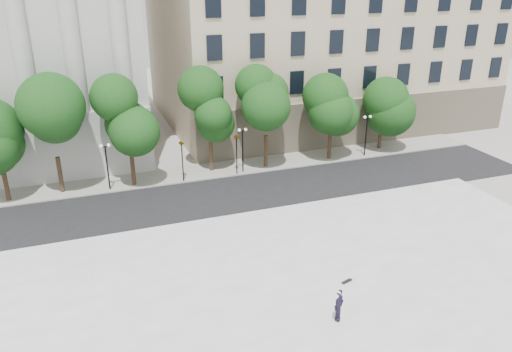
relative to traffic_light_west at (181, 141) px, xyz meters
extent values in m
plane|color=#BBB7B0|center=(0.11, -22.30, -3.68)|extent=(160.00, 160.00, 0.00)
cube|color=white|center=(0.11, -19.30, -3.46)|extent=(44.00, 22.00, 0.45)
cube|color=black|center=(0.11, -4.30, -3.67)|extent=(60.00, 8.00, 0.02)
cube|color=#B2AFA5|center=(0.11, 1.70, -3.62)|extent=(60.00, 4.00, 0.12)
cube|color=beige|center=(20.11, 16.70, 6.82)|extent=(36.00, 26.00, 21.00)
cylinder|color=black|center=(0.00, 0.00, -1.93)|extent=(0.10, 0.10, 3.50)
imported|color=black|center=(0.00, 0.00, 0.16)|extent=(0.96, 1.72, 0.69)
cylinder|color=black|center=(4.85, 0.00, -1.93)|extent=(0.10, 0.10, 3.50)
imported|color=black|center=(4.85, 0.00, 0.19)|extent=(0.72, 1.90, 0.75)
imported|color=black|center=(3.22, -21.55, -2.99)|extent=(1.56, 1.77, 0.47)
cube|color=black|center=(5.39, -18.70, -3.20)|extent=(0.73, 0.38, 0.07)
cylinder|color=#382619|center=(-13.84, 0.84, -2.30)|extent=(0.36, 0.36, 2.76)
cylinder|color=#382619|center=(-9.83, 1.13, -2.13)|extent=(0.36, 0.36, 3.11)
sphere|color=#123C11|center=(-9.83, 1.13, 2.10)|extent=(4.58, 4.58, 4.58)
cylinder|color=#382619|center=(-4.11, 0.67, -2.17)|extent=(0.36, 0.36, 3.02)
sphere|color=#123C11|center=(-4.11, 0.67, 1.92)|extent=(3.68, 3.68, 3.68)
cylinder|color=#382619|center=(2.95, 1.60, -2.11)|extent=(0.36, 0.36, 3.15)
sphere|color=#123C11|center=(2.95, 1.60, 2.16)|extent=(3.80, 3.80, 3.80)
cylinder|color=#382619|center=(7.93, 0.87, -2.14)|extent=(0.36, 0.36, 3.09)
sphere|color=#123C11|center=(7.93, 0.87, 2.05)|extent=(3.63, 3.63, 3.63)
cylinder|color=#382619|center=(14.46, 0.80, -2.23)|extent=(0.36, 0.36, 2.90)
sphere|color=#123C11|center=(14.46, 0.80, 1.70)|extent=(3.67, 3.67, 3.67)
cylinder|color=#382619|center=(20.69, 1.70, -2.43)|extent=(0.36, 0.36, 2.50)
sphere|color=#123C11|center=(20.69, 1.70, 0.97)|extent=(4.34, 4.34, 4.34)
cylinder|color=black|center=(-6.14, 0.30, -1.77)|extent=(0.12, 0.12, 3.83)
cube|color=black|center=(-6.14, 0.30, 0.15)|extent=(0.60, 0.06, 0.06)
sphere|color=white|center=(-6.44, 0.30, 0.25)|extent=(0.28, 0.28, 0.28)
sphere|color=white|center=(-5.84, 0.30, 0.25)|extent=(0.28, 0.28, 0.28)
cylinder|color=black|center=(5.51, 0.30, -1.71)|extent=(0.12, 0.12, 3.94)
cube|color=black|center=(5.51, 0.30, 0.26)|extent=(0.60, 0.06, 0.06)
sphere|color=white|center=(5.21, 0.30, 0.36)|extent=(0.28, 0.28, 0.28)
sphere|color=white|center=(5.81, 0.30, 0.36)|extent=(0.28, 0.28, 0.28)
cylinder|color=black|center=(18.13, 0.30, -1.72)|extent=(0.12, 0.12, 3.93)
cube|color=black|center=(18.13, 0.30, 0.25)|extent=(0.60, 0.06, 0.06)
sphere|color=white|center=(17.83, 0.30, 0.35)|extent=(0.28, 0.28, 0.28)
sphere|color=white|center=(18.43, 0.30, 0.35)|extent=(0.28, 0.28, 0.28)
camera|label=1|loc=(-7.67, -39.51, 13.06)|focal=35.00mm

